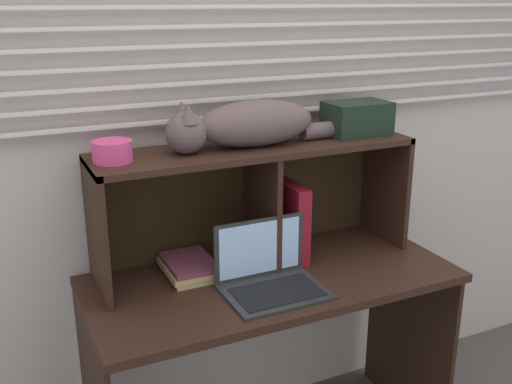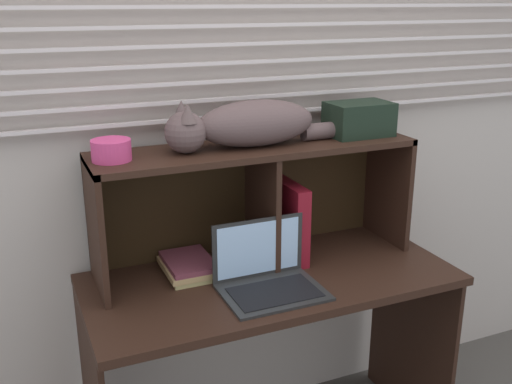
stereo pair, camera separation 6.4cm
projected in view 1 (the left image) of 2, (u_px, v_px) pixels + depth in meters
The scene contains 9 objects.
back_panel_with_blinds at pixel (234, 120), 2.21m from camera, with size 4.40×0.08×2.50m.
desk at pixel (272, 316), 2.13m from camera, with size 1.29×0.58×0.76m.
hutch_shelf_unit at pixel (253, 181), 2.13m from camera, with size 1.15×0.30×0.44m.
cat at pixel (247, 125), 2.02m from camera, with size 0.71×0.17×0.17m.
laptop at pixel (270, 276), 1.98m from camera, with size 0.33×0.25×0.22m.
binder_upright at pixel (287, 219), 2.20m from camera, with size 0.05×0.27×0.29m, color maroon.
book_stack at pixel (189, 267), 2.09m from camera, with size 0.17×0.23×0.05m.
small_basket at pixel (112, 151), 1.85m from camera, with size 0.13×0.13×0.07m, color #D73F7C.
storage_box at pixel (357, 118), 2.21m from camera, with size 0.23×0.16×0.12m, color black.
Camera 1 is at (-0.85, -1.47, 1.69)m, focal length 41.74 mm.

